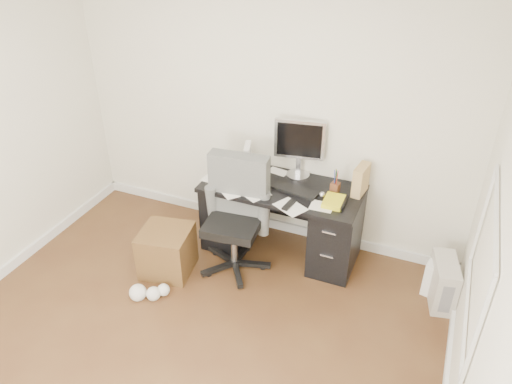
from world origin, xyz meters
TOP-DOWN VIEW (x-y plane):
  - ground at (0.00, 0.00)m, footprint 4.00×4.00m
  - room_shell at (0.03, 0.03)m, footprint 4.02×4.02m
  - desk at (0.30, 1.65)m, footprint 1.50×0.70m
  - loose_papers at (0.10, 1.60)m, footprint 1.10×0.60m
  - lcd_monitor at (0.37, 1.90)m, footprint 0.51×0.35m
  - keyboard at (0.44, 1.62)m, footprint 0.45×0.22m
  - computer_mouse at (0.70, 1.61)m, footprint 0.06×0.06m
  - travel_mug at (-0.17, 1.64)m, footprint 0.09×0.09m
  - white_binder at (-0.13, 1.82)m, footprint 0.18×0.26m
  - magazine_file at (0.99, 1.82)m, footprint 0.15×0.25m
  - pen_cup at (0.78, 1.75)m, footprint 0.11×0.11m
  - yellow_book at (0.83, 1.56)m, footprint 0.19×0.24m
  - paper_remote at (0.48, 1.35)m, footprint 0.34×0.32m
  - office_chair at (-0.02, 1.24)m, footprint 0.70×0.70m
  - pc_tower at (1.85, 1.51)m, footprint 0.28×0.46m
  - shopping_bag at (1.82, 1.56)m, footprint 0.28×0.23m
  - wicker_basket at (-0.59, 0.95)m, footprint 0.52×0.52m
  - desk_printer at (-0.35, 1.80)m, footprint 0.44×0.40m

SIDE VIEW (x-z plane):
  - ground at x=0.00m, z-range 0.00..0.00m
  - desk_printer at x=-0.35m, z-range 0.00..0.21m
  - shopping_bag at x=1.82m, z-range 0.00..0.34m
  - pc_tower at x=1.85m, z-range 0.00..0.43m
  - wicker_basket at x=-0.59m, z-range 0.00..0.45m
  - desk at x=0.30m, z-range 0.02..0.77m
  - office_chair at x=-0.02m, z-range 0.00..1.13m
  - loose_papers at x=0.10m, z-range 0.75..0.75m
  - paper_remote at x=0.48m, z-range 0.75..0.77m
  - keyboard at x=0.44m, z-range 0.75..0.77m
  - yellow_book at x=0.83m, z-range 0.75..0.79m
  - computer_mouse at x=0.70m, z-range 0.75..0.81m
  - travel_mug at x=-0.17m, z-range 0.75..0.91m
  - pen_cup at x=0.78m, z-range 0.75..0.98m
  - white_binder at x=-0.13m, z-range 0.75..1.02m
  - magazine_file at x=0.99m, z-range 0.75..1.03m
  - lcd_monitor at x=0.37m, z-range 0.75..1.35m
  - room_shell at x=0.03m, z-range 0.30..3.01m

